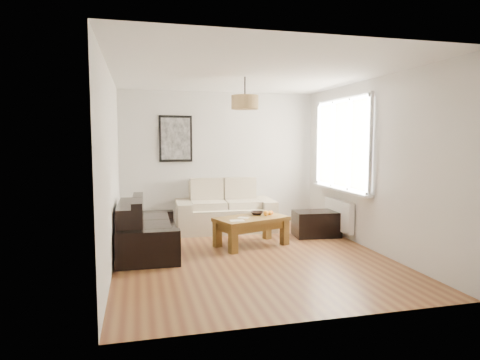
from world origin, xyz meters
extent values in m
plane|color=brown|center=(0.00, 0.00, 0.00)|extent=(4.50, 4.50, 0.00)
cube|color=white|center=(1.82, 0.80, 0.38)|extent=(0.10, 0.90, 0.52)
cylinder|color=tan|center=(0.00, 0.30, 2.23)|extent=(0.40, 0.40, 0.20)
cube|color=black|center=(1.45, 0.91, 0.22)|extent=(0.81, 0.57, 0.44)
cube|color=black|center=(-0.40, 2.00, 0.75)|extent=(0.39, 0.13, 0.38)
cube|color=black|center=(0.32, 2.00, 0.75)|extent=(0.42, 0.20, 0.40)
imported|color=black|center=(0.32, 0.73, 0.48)|extent=(0.28, 0.28, 0.05)
sphere|color=orange|center=(0.50, 0.63, 0.50)|extent=(0.08, 0.08, 0.07)
sphere|color=orange|center=(0.54, 0.66, 0.50)|extent=(0.07, 0.07, 0.06)
sphere|color=orange|center=(0.44, 0.62, 0.50)|extent=(0.11, 0.11, 0.09)
cube|color=silver|center=(-0.12, 0.32, 0.46)|extent=(0.23, 0.17, 0.01)
camera|label=1|loc=(-1.55, -5.68, 1.68)|focal=31.00mm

